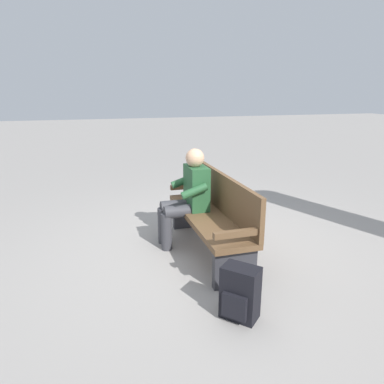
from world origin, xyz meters
name	(u,v)px	position (x,y,z in m)	size (l,w,h in m)	color
ground_plane	(207,251)	(0.00, 0.00, 0.00)	(40.00, 40.00, 0.00)	gray
bench_near	(214,214)	(0.00, -0.07, 0.46)	(1.81, 0.51, 0.90)	brown
person_seated	(188,195)	(0.28, 0.17, 0.63)	(0.57, 0.58, 1.18)	#23512D
backpack	(240,293)	(-1.27, 0.13, 0.23)	(0.35, 0.35, 0.46)	black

